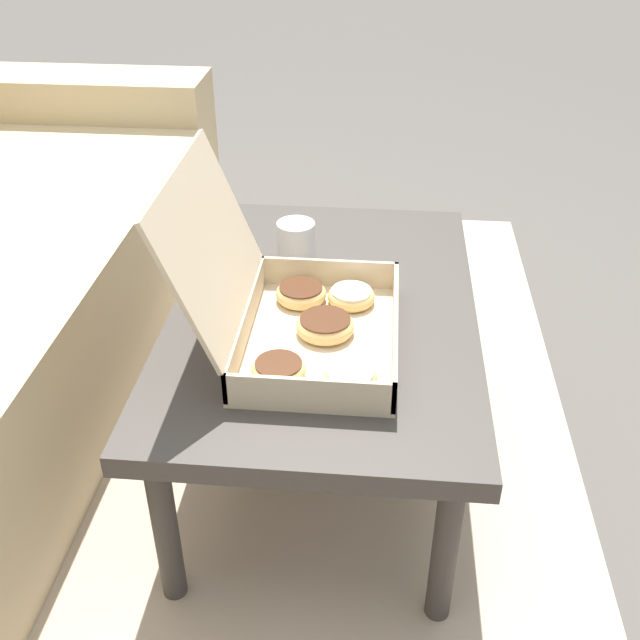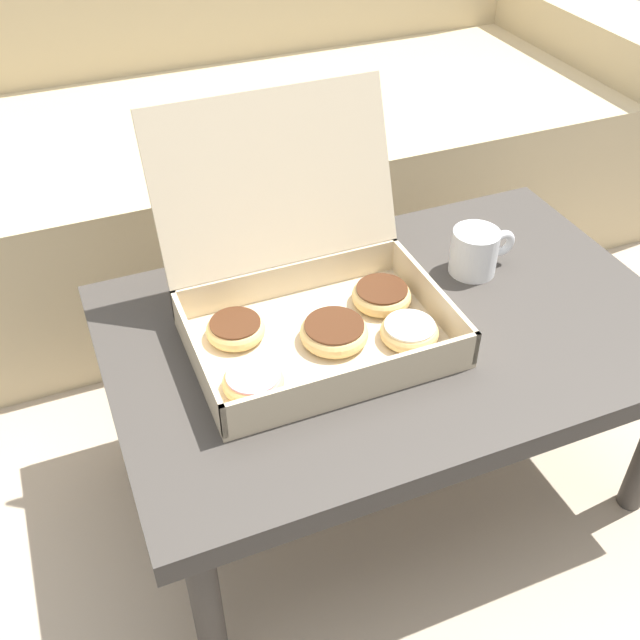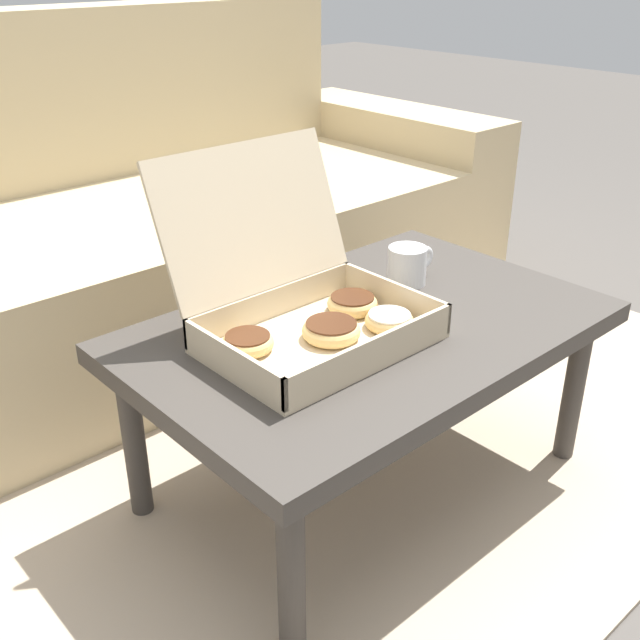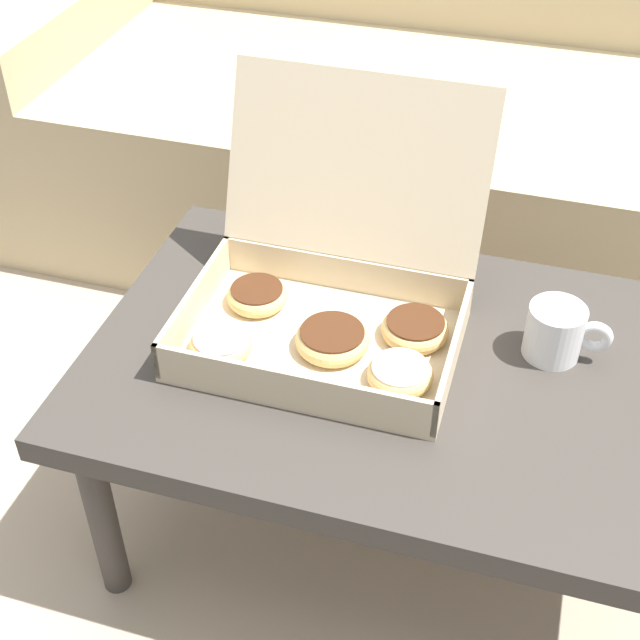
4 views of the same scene
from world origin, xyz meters
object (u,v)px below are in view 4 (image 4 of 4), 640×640
Objects in this scene: coffee_mug at (557,332)px; pastry_box at (332,300)px; couch at (495,122)px; coffee_table at (405,383)px.

pastry_box is at bearing -172.46° from coffee_mug.
couch is 2.53× the size of coffee_table.
couch reaches higher than coffee_table.
pastry_box reaches higher than coffee_mug.
couch reaches higher than pastry_box.
coffee_table is at bearing -158.38° from coffee_mug.
coffee_mug is (0.20, -0.89, 0.14)m from couch.
pastry_box is (-0.12, -0.93, 0.15)m from couch.
couch is at bearing 90.00° from coffee_table.
pastry_box reaches higher than coffee_table.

